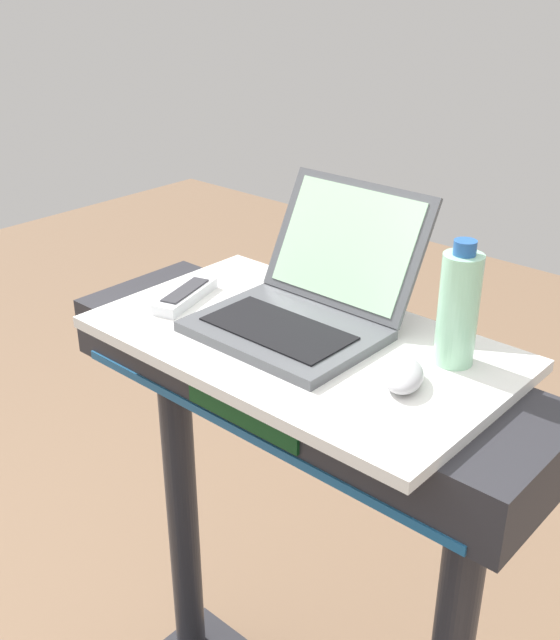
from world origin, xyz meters
TOP-DOWN VIEW (x-y plane):
  - desk_board at (0.00, 0.70)m, footprint 0.70×0.41m
  - laptop at (-0.02, 0.74)m, footprint 0.30×0.33m
  - computer_mouse at (0.21, 0.68)m, footprint 0.10×0.12m
  - water_bottle at (0.23, 0.80)m, footprint 0.06×0.06m
  - tv_remote at (-0.25, 0.67)m, footprint 0.09×0.17m

SIDE VIEW (x-z plane):
  - desk_board at x=0.00m, z-range 1.10..1.12m
  - tv_remote at x=-0.25m, z-range 1.12..1.14m
  - computer_mouse at x=0.21m, z-range 1.12..1.15m
  - laptop at x=-0.02m, z-range 1.05..1.27m
  - water_bottle at x=0.23m, z-range 1.11..1.31m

